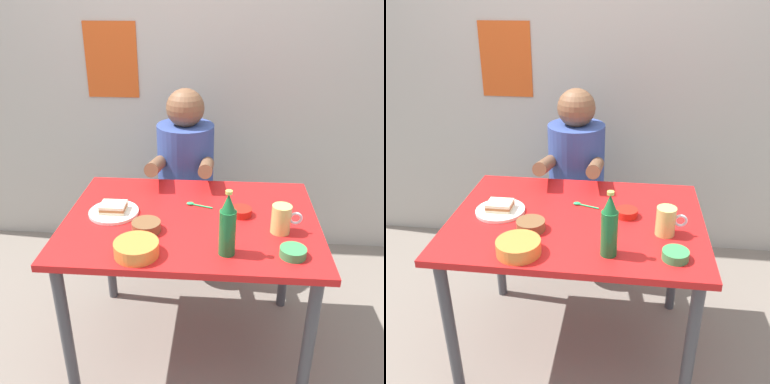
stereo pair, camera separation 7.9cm
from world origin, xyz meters
TOP-DOWN VIEW (x-y plane):
  - ground_plane at (0.00, 0.00)m, footprint 6.00×6.00m
  - wall_back at (-0.00, 1.05)m, footprint 4.40×0.09m
  - dining_table at (0.00, 0.00)m, footprint 1.10×0.80m
  - stool at (-0.08, 0.63)m, footprint 0.34×0.34m
  - person_seated at (-0.08, 0.62)m, footprint 0.33×0.56m
  - plate_orange at (-0.35, 0.01)m, footprint 0.22×0.22m
  - sandwich at (-0.35, 0.01)m, footprint 0.11×0.09m
  - beer_mug at (0.38, -0.09)m, footprint 0.13×0.08m
  - beer_bottle at (0.16, -0.27)m, footprint 0.06×0.06m
  - soup_bowl_orange at (-0.18, -0.30)m, footprint 0.17×0.17m
  - sambal_bowl_red at (0.22, 0.04)m, footprint 0.10×0.10m
  - dip_bowl_green at (0.40, -0.27)m, footprint 0.10×0.10m
  - condiment_bowl_brown at (-0.17, -0.13)m, footprint 0.12×0.12m
  - spoon at (0.01, 0.12)m, footprint 0.12×0.05m

SIDE VIEW (x-z plane):
  - ground_plane at x=0.00m, z-range 0.00..0.00m
  - stool at x=-0.08m, z-range 0.12..0.57m
  - dining_table at x=0.00m, z-range 0.28..1.02m
  - spoon at x=0.01m, z-range 0.74..0.75m
  - plate_orange at x=-0.35m, z-range 0.74..0.75m
  - sambal_bowl_red at x=0.22m, z-range 0.74..0.78m
  - dip_bowl_green at x=0.40m, z-range 0.74..0.78m
  - condiment_bowl_brown at x=-0.17m, z-range 0.74..0.78m
  - person_seated at x=-0.08m, z-range 0.41..1.13m
  - soup_bowl_orange at x=-0.18m, z-range 0.74..0.80m
  - sandwich at x=-0.35m, z-range 0.75..0.79m
  - beer_mug at x=0.38m, z-range 0.74..0.86m
  - beer_bottle at x=0.16m, z-range 0.73..0.99m
  - wall_back at x=0.00m, z-range 0.00..2.60m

